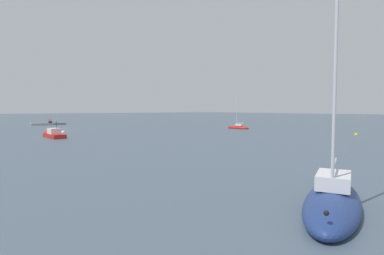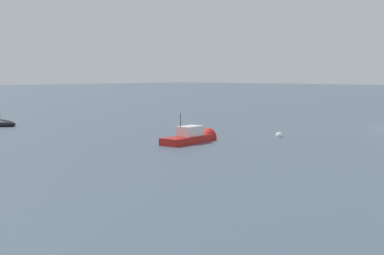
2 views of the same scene
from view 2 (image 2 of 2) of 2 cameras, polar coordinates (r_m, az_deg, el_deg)
ground_plane at (r=63.28m, az=19.64°, el=-0.04°), size 500.00×500.00×0.00m
motorboat_red_far at (r=46.80m, az=0.08°, el=-1.16°), size 2.14×5.97×3.30m
mooring_buoy_near at (r=51.54m, az=9.18°, el=-0.86°), size 0.68×0.68×0.68m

